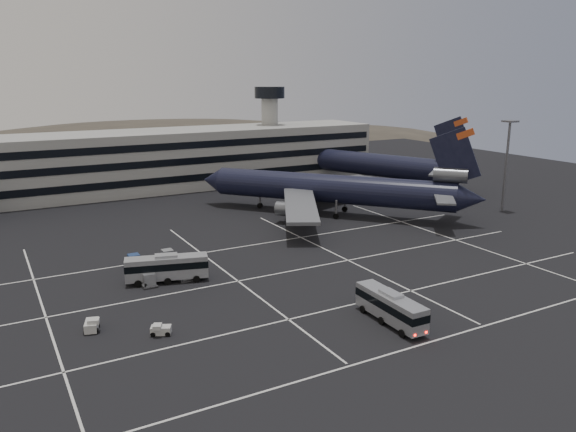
% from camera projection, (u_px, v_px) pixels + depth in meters
% --- Properties ---
extents(ground, '(260.00, 260.00, 0.00)m').
position_uv_depth(ground, '(291.00, 283.00, 74.85)').
color(ground, black).
rests_on(ground, ground).
extents(lane_markings, '(90.00, 55.62, 0.01)m').
position_uv_depth(lane_markings, '(295.00, 280.00, 75.91)').
color(lane_markings, silver).
rests_on(lane_markings, ground).
extents(terminal, '(125.00, 26.00, 24.00)m').
position_uv_depth(terminal, '(132.00, 163.00, 132.10)').
color(terminal, gray).
rests_on(terminal, ground).
extents(hills, '(352.00, 180.00, 44.00)m').
position_uv_depth(hills, '(127.00, 173.00, 230.40)').
color(hills, '#38332B').
rests_on(hills, ground).
extents(lightpole_right, '(2.40, 2.40, 18.28)m').
position_uv_depth(lightpole_right, '(507.00, 153.00, 112.02)').
color(lightpole_right, slate).
rests_on(lightpole_right, ground).
extents(trijet_main, '(41.99, 47.30, 18.08)m').
position_uv_depth(trijet_main, '(334.00, 189.00, 110.27)').
color(trijet_main, black).
rests_on(trijet_main, ground).
extents(trijet_far, '(29.99, 55.02, 18.08)m').
position_uv_depth(trijet_far, '(367.00, 163.00, 141.47)').
color(trijet_far, black).
rests_on(trijet_far, ground).
extents(bus_near, '(2.83, 10.37, 3.63)m').
position_uv_depth(bus_near, '(391.00, 306.00, 62.31)').
color(bus_near, '#93959B').
rests_on(bus_near, ground).
extents(bus_far, '(11.13, 5.35, 3.83)m').
position_uv_depth(bus_far, '(167.00, 267.00, 74.74)').
color(bus_far, '#93959B').
rests_on(bus_far, ground).
extents(tug_a, '(2.04, 2.66, 1.52)m').
position_uv_depth(tug_a, '(91.00, 325.00, 60.56)').
color(tug_a, '#BBBCB7').
rests_on(tug_a, ground).
extents(tug_b, '(2.42, 2.05, 1.34)m').
position_uv_depth(tug_b, '(162.00, 329.00, 59.71)').
color(tug_b, '#BBBCB7').
rests_on(tug_b, ground).
extents(uld_cluster, '(7.19, 11.27, 1.82)m').
position_uv_depth(uld_cluster, '(159.00, 267.00, 78.26)').
color(uld_cluster, '#2D2D30').
rests_on(uld_cluster, ground).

